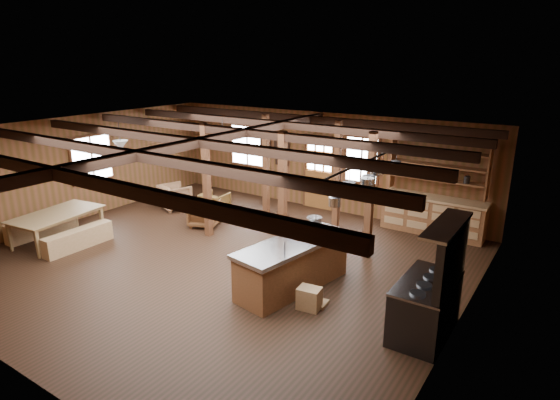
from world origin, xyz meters
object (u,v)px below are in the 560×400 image
(kitchen_island, at_px, (293,265))
(armchair_b, at_px, (215,203))
(dining_table, at_px, (59,228))
(armchair_a, at_px, (205,214))
(commercial_range, at_px, (429,299))
(armchair_c, at_px, (175,197))

(kitchen_island, xyz_separation_m, armchair_b, (-4.17, 2.51, -0.16))
(kitchen_island, distance_m, armchair_b, 4.86)
(armchair_b, bearing_deg, dining_table, 57.41)
(armchair_a, bearing_deg, dining_table, 30.56)
(dining_table, height_order, armchair_b, dining_table)
(commercial_range, height_order, armchair_b, commercial_range)
(dining_table, bearing_deg, commercial_range, -90.79)
(commercial_range, bearing_deg, armchair_b, 158.65)
(dining_table, xyz_separation_m, armchair_a, (2.15, 2.76, -0.02))
(armchair_a, relative_size, armchair_c, 0.92)
(kitchen_island, height_order, commercial_range, commercial_range)
(dining_table, bearing_deg, armchair_b, -32.95)
(commercial_range, height_order, armchair_c, commercial_range)
(armchair_b, bearing_deg, armchair_a, 108.10)
(commercial_range, relative_size, dining_table, 0.94)
(armchair_a, height_order, armchair_b, armchair_a)
(kitchen_island, xyz_separation_m, armchair_a, (-3.76, 1.64, -0.14))
(kitchen_island, distance_m, armchair_c, 5.92)
(commercial_range, bearing_deg, dining_table, -173.55)
(commercial_range, distance_m, armchair_b, 7.31)
(commercial_range, relative_size, armchair_a, 2.60)
(commercial_range, relative_size, armchair_c, 2.40)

